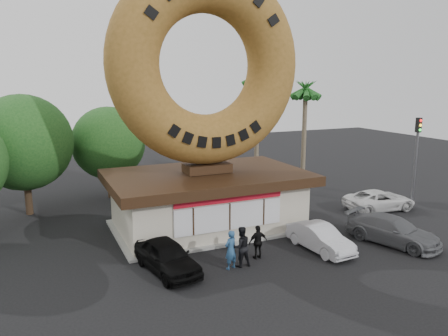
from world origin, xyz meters
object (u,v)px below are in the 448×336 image
at_px(person_left, 231,250).
at_px(car_white, 379,200).
at_px(person_center, 241,247).
at_px(car_grey, 393,230).
at_px(car_silver, 320,238).
at_px(giant_donut, 206,65).
at_px(street_lamp, 135,134).
at_px(person_right, 258,242).
at_px(car_black, 167,256).
at_px(traffic_signal, 416,151).
at_px(donut_shop, 207,198).

distance_m(person_left, car_white, 13.59).
xyz_separation_m(person_center, car_grey, (8.57, -0.70, -0.24)).
bearing_deg(car_white, car_silver, 123.37).
height_order(giant_donut, person_left, giant_donut).
relative_size(street_lamp, person_left, 4.37).
relative_size(person_right, car_grey, 0.34).
xyz_separation_m(car_black, car_silver, (7.79, -0.75, -0.07)).
distance_m(person_left, person_center, 0.56).
bearing_deg(person_right, car_silver, 173.42).
xyz_separation_m(person_left, car_grey, (9.13, -0.63, -0.20)).
xyz_separation_m(traffic_signal, person_right, (-13.47, -3.20, -3.03)).
height_order(person_left, person_center, person_center).
bearing_deg(car_black, person_center, -24.68).
bearing_deg(street_lamp, giant_donut, -79.49).
bearing_deg(traffic_signal, car_grey, -144.20).
bearing_deg(car_black, traffic_signal, -1.37).
relative_size(car_black, car_silver, 1.07).
height_order(giant_donut, car_silver, giant_donut).
xyz_separation_m(car_silver, car_grey, (4.07, -0.79, 0.06)).
relative_size(traffic_signal, car_grey, 1.24).
distance_m(person_right, car_grey, 7.52).
distance_m(donut_shop, car_grey, 10.24).
distance_m(car_black, car_silver, 7.82).
height_order(person_center, car_black, person_center).
distance_m(donut_shop, car_black, 6.27).
distance_m(person_center, car_grey, 8.60).
bearing_deg(car_white, street_lamp, 55.31).
bearing_deg(car_black, person_right, -15.32).
relative_size(giant_donut, car_grey, 2.23).
bearing_deg(car_grey, traffic_signal, 16.99).
height_order(donut_shop, street_lamp, street_lamp).
xyz_separation_m(traffic_signal, person_left, (-15.17, -3.72, -2.95)).
bearing_deg(car_white, person_left, 113.90).
distance_m(person_left, car_silver, 5.06).
relative_size(street_lamp, car_black, 1.88).
height_order(donut_shop, car_white, donut_shop).
xyz_separation_m(street_lamp, person_right, (2.38, -15.21, -3.65)).
relative_size(donut_shop, car_white, 2.36).
relative_size(person_left, car_white, 0.39).
bearing_deg(car_black, person_left, -28.72).
height_order(donut_shop, traffic_signal, traffic_signal).
xyz_separation_m(traffic_signal, car_black, (-17.90, -2.81, -3.14)).
xyz_separation_m(street_lamp, person_center, (1.24, -15.66, -3.53)).
distance_m(donut_shop, person_right, 5.30).
relative_size(donut_shop, person_left, 6.12).
bearing_deg(car_silver, street_lamp, 105.67).
bearing_deg(giant_donut, traffic_signal, -8.17).
relative_size(person_left, person_center, 0.96).
height_order(donut_shop, car_grey, donut_shop).
bearing_deg(giant_donut, car_grey, -38.64).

